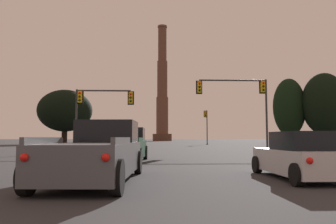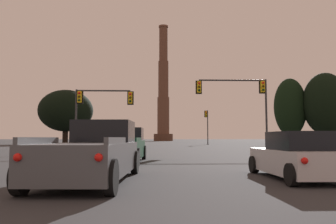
{
  "view_description": "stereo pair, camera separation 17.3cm",
  "coord_description": "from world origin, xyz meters",
  "views": [
    {
      "loc": [
        -1.24,
        -1.59,
        1.25
      ],
      "look_at": [
        0.14,
        35.4,
        4.17
      ],
      "focal_mm": 35.0,
      "sensor_mm": 36.0,
      "label": 1
    },
    {
      "loc": [
        -1.07,
        -1.6,
        1.25
      ],
      "look_at": [
        0.14,
        35.4,
        4.17
      ],
      "focal_mm": 35.0,
      "sensor_mm": 36.0,
      "label": 2
    }
  ],
  "objects": [
    {
      "name": "traffic_light_far_right",
      "position": [
        8.21,
        59.24,
        4.18
      ],
      "size": [
        0.78,
        0.5,
        6.4
      ],
      "color": "#2D2D30",
      "rests_on": "ground_plane"
    },
    {
      "name": "pickup_truck_left_lane_third",
      "position": [
        -2.92,
        8.13,
        0.8
      ],
      "size": [
        2.42,
        5.58,
        1.82
      ],
      "rotation": [
        0.0,
        0.0,
        -0.05
      ],
      "color": "#4C4F54",
      "rests_on": "ground_plane"
    },
    {
      "name": "traffic_light_overhead_left",
      "position": [
        -6.62,
        27.87,
        4.28
      ],
      "size": [
        5.33,
        0.5,
        5.6
      ],
      "color": "#2D2D30",
      "rests_on": "ground_plane"
    },
    {
      "name": "traffic_light_overhead_right",
      "position": [
        6.78,
        27.93,
        5.1
      ],
      "size": [
        6.66,
        0.5,
        6.62
      ],
      "color": "#2D2D30",
      "rests_on": "ground_plane"
    },
    {
      "name": "hatchback_right_lane_third",
      "position": [
        3.22,
        8.31,
        0.66
      ],
      "size": [
        1.92,
        4.11,
        1.44
      ],
      "rotation": [
        0.0,
        0.0,
        0.01
      ],
      "color": "silver",
      "rests_on": "ground_plane"
    },
    {
      "name": "treeline_far_right",
      "position": [
        28.57,
        70.1,
        8.06
      ],
      "size": [
        7.09,
        6.38,
        14.56
      ],
      "color": "black",
      "rests_on": "ground_plane"
    },
    {
      "name": "pickup_truck_left_lane_second",
      "position": [
        -2.88,
        15.75,
        0.8
      ],
      "size": [
        2.34,
        5.56,
        1.82
      ],
      "rotation": [
        0.0,
        0.0,
        -0.03
      ],
      "color": "#0F3823",
      "rests_on": "ground_plane"
    },
    {
      "name": "treeline_far_left",
      "position": [
        -20.26,
        67.37,
        6.9
      ],
      "size": [
        11.27,
        10.14,
        11.29
      ],
      "color": "black",
      "rests_on": "ground_plane"
    },
    {
      "name": "treeline_right_mid",
      "position": [
        35.12,
        67.28,
        8.53
      ],
      "size": [
        9.48,
        8.54,
        15.3
      ],
      "color": "black",
      "rests_on": "ground_plane"
    },
    {
      "name": "smokestack",
      "position": [
        1.31,
        127.9,
        18.28
      ],
      "size": [
        7.57,
        7.57,
        46.54
      ],
      "color": "#523427",
      "rests_on": "ground_plane"
    }
  ]
}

